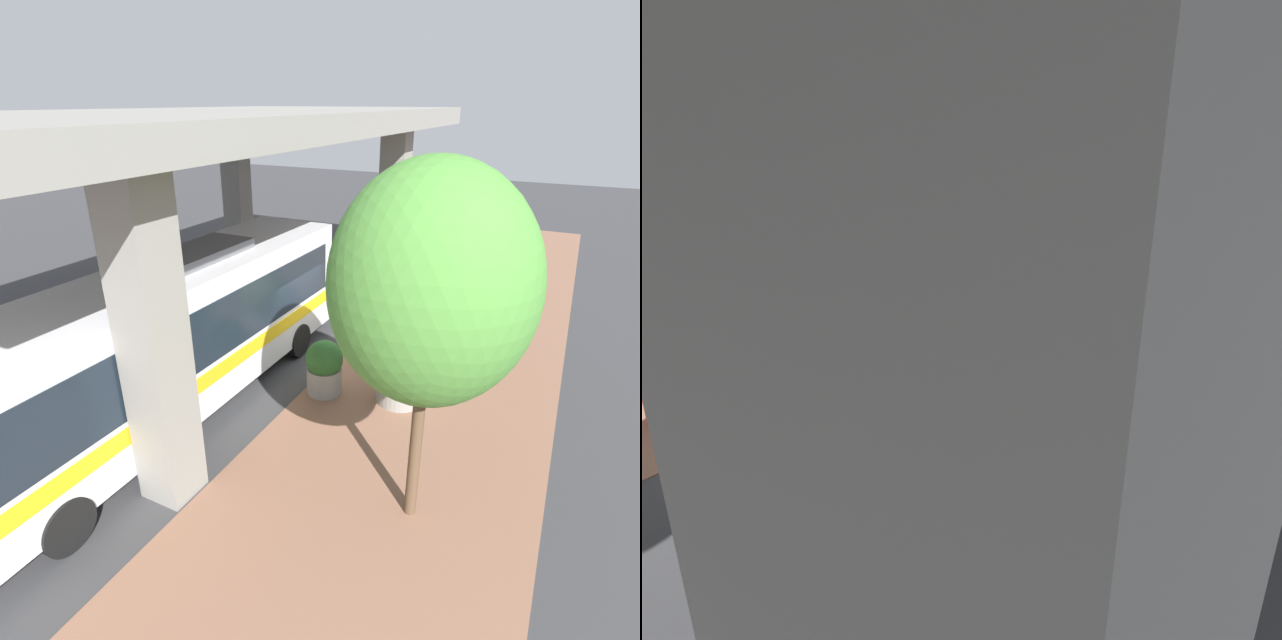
% 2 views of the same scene
% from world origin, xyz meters
% --- Properties ---
extents(ground_plane, '(80.00, 80.00, 0.00)m').
position_xyz_m(ground_plane, '(0.00, 0.00, 0.00)').
color(ground_plane, '#38383A').
rests_on(ground_plane, ground).
extents(sidewalk_strip, '(6.00, 40.00, 0.02)m').
position_xyz_m(sidewalk_strip, '(-3.00, 0.00, 0.01)').
color(sidewalk_strip, '#845B47').
rests_on(sidewalk_strip, ground).
extents(overpass, '(9.40, 20.14, 6.74)m').
position_xyz_m(overpass, '(4.00, 0.00, 5.94)').
color(overpass, gray).
rests_on(overpass, ground).
extents(bus, '(2.70, 11.69, 3.79)m').
position_xyz_m(bus, '(2.31, 3.86, 2.05)').
color(bus, silver).
rests_on(bus, ground).
extents(fire_hydrant, '(0.50, 0.24, 0.95)m').
position_xyz_m(fire_hydrant, '(-1.35, -3.34, 0.48)').
color(fire_hydrant, red).
rests_on(fire_hydrant, ground).
extents(planter_front, '(0.96, 0.96, 1.47)m').
position_xyz_m(planter_front, '(-0.50, 1.57, 0.74)').
color(planter_front, gray).
rests_on(planter_front, ground).
extents(planter_middle, '(1.62, 1.62, 1.83)m').
position_xyz_m(planter_middle, '(-1.44, -1.70, 0.90)').
color(planter_middle, gray).
rests_on(planter_middle, ground).
extents(planter_back, '(1.41, 1.41, 1.83)m').
position_xyz_m(planter_back, '(-2.37, 1.08, 0.93)').
color(planter_back, gray).
rests_on(planter_back, ground).
extents(street_tree_near, '(3.16, 3.16, 6.35)m').
position_xyz_m(street_tree_near, '(-3.78, 4.55, 4.44)').
color(street_tree_near, brown).
rests_on(street_tree_near, ground).
extents(street_tree_far, '(2.02, 2.02, 5.05)m').
position_xyz_m(street_tree_far, '(-3.75, -0.50, 3.81)').
color(street_tree_far, brown).
rests_on(street_tree_far, ground).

